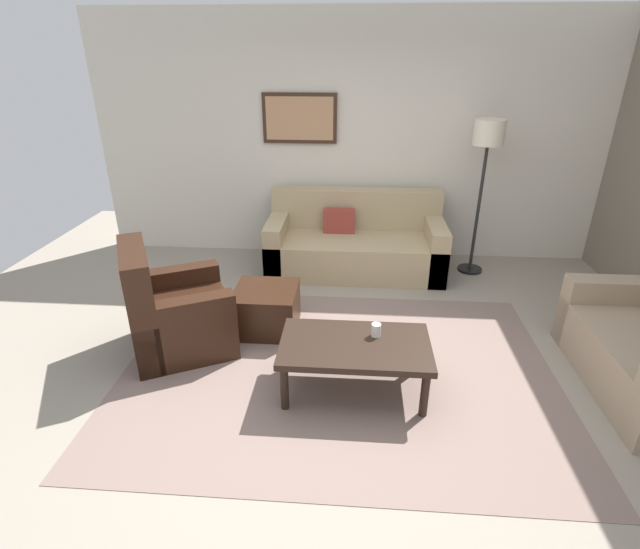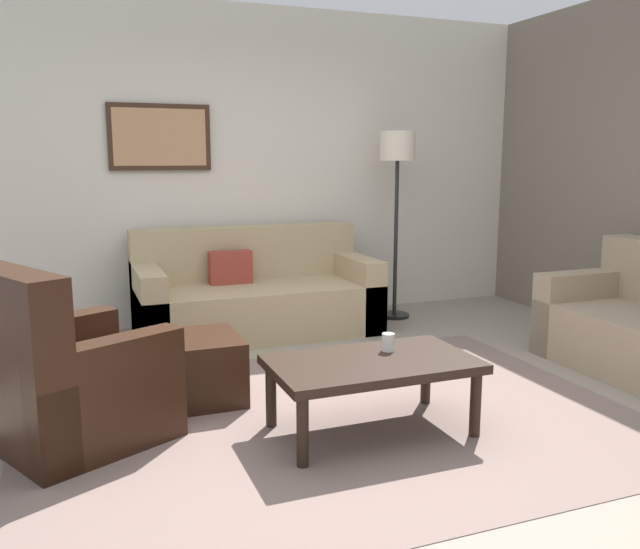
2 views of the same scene
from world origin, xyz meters
The scene contains 10 objects.
ground_plane centered at (0.00, 0.00, 0.00)m, with size 8.00×8.00×0.00m, color gray.
rear_partition centered at (0.00, 2.60, 1.40)m, with size 6.00×0.12×2.80m, color silver.
area_rug centered at (0.00, 0.00, 0.00)m, with size 3.44×2.54×0.01m, color #816A61.
couch_main centered at (0.11, 2.08, 0.30)m, with size 1.99×0.93×0.88m.
armchair_leather centered at (-1.42, 0.23, 0.31)m, with size 1.07×1.07×0.95m.
ottoman centered at (-0.68, 0.61, 0.20)m, with size 0.56×0.56×0.40m, color black.
coffee_table centered at (0.13, -0.22, 0.36)m, with size 1.10×0.64×0.41m.
cup centered at (0.28, -0.11, 0.46)m, with size 0.07×0.07×0.10m, color white.
lamp_standing centered at (1.47, 2.07, 1.41)m, with size 0.32×0.32×1.71m.
framed_artwork centered at (-0.57, 2.51, 1.65)m, with size 0.85×0.04×0.56m.
Camera 2 is at (-1.35, -3.28, 1.48)m, focal length 36.89 mm.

